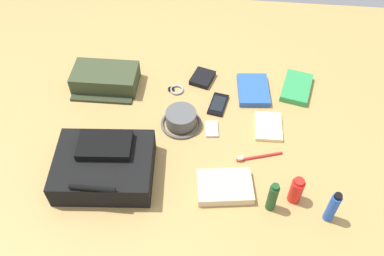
{
  "coord_description": "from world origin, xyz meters",
  "views": [
    {
      "loc": [
        -0.11,
        1.07,
        1.3
      ],
      "look_at": [
        0.0,
        0.0,
        0.04
      ],
      "focal_mm": 38.59,
      "sensor_mm": 36.0,
      "label": 1
    }
  ],
  "objects": [
    {
      "name": "ground_plane",
      "position": [
        0.0,
        0.0,
        -0.01
      ],
      "size": [
        2.64,
        2.02,
        0.02
      ],
      "primitive_type": "cube",
      "color": "#B08A4C",
      "rests_on": "ground"
    },
    {
      "name": "backpack",
      "position": [
        0.3,
        0.23,
        0.06
      ],
      "size": [
        0.38,
        0.31,
        0.13
      ],
      "color": "black",
      "rests_on": "ground_plane"
    },
    {
      "name": "toiletry_pouch",
      "position": [
        0.41,
        -0.25,
        0.04
      ],
      "size": [
        0.29,
        0.2,
        0.08
      ],
      "color": "#384228",
      "rests_on": "ground_plane"
    },
    {
      "name": "bucket_hat",
      "position": [
        0.05,
        -0.05,
        0.03
      ],
      "size": [
        0.17,
        0.17,
        0.07
      ],
      "color": "#545454",
      "rests_on": "ground_plane"
    },
    {
      "name": "deodorant_spray",
      "position": [
        -0.51,
        0.33,
        0.07
      ],
      "size": [
        0.03,
        0.03,
        0.15
      ],
      "color": "blue",
      "rests_on": "ground_plane"
    },
    {
      "name": "sunscreen_spray",
      "position": [
        -0.39,
        0.26,
        0.06
      ],
      "size": [
        0.05,
        0.05,
        0.12
      ],
      "color": "red",
      "rests_on": "ground_plane"
    },
    {
      "name": "shampoo_bottle",
      "position": [
        -0.31,
        0.31,
        0.07
      ],
      "size": [
        0.03,
        0.03,
        0.14
      ],
      "color": "#19471E",
      "rests_on": "ground_plane"
    },
    {
      "name": "paperback_novel",
      "position": [
        -0.44,
        -0.31,
        0.01
      ],
      "size": [
        0.16,
        0.21,
        0.03
      ],
      "color": "#2D934C",
      "rests_on": "ground_plane"
    },
    {
      "name": "travel_guidebook",
      "position": [
        -0.25,
        -0.27,
        0.01
      ],
      "size": [
        0.15,
        0.2,
        0.03
      ],
      "color": "blue",
      "rests_on": "ground_plane"
    },
    {
      "name": "cell_phone",
      "position": [
        -0.1,
        -0.17,
        0.01
      ],
      "size": [
        0.09,
        0.14,
        0.01
      ],
      "color": "black",
      "rests_on": "ground_plane"
    },
    {
      "name": "media_player",
      "position": [
        -0.08,
        -0.03,
        0.01
      ],
      "size": [
        0.06,
        0.09,
        0.01
      ],
      "color": "#B7B7BC",
      "rests_on": "ground_plane"
    },
    {
      "name": "wristwatch",
      "position": [
        0.1,
        -0.25,
        0.01
      ],
      "size": [
        0.07,
        0.06,
        0.01
      ],
      "color": "#99999E",
      "rests_on": "ground_plane"
    },
    {
      "name": "toothbrush",
      "position": [
        -0.26,
        0.09,
        0.01
      ],
      "size": [
        0.18,
        0.07,
        0.02
      ],
      "color": "red",
      "rests_on": "ground_plane"
    },
    {
      "name": "wallet",
      "position": [
        -0.01,
        -0.33,
        0.01
      ],
      "size": [
        0.12,
        0.13,
        0.02
      ],
      "primitive_type": "cube",
      "rotation": [
        0.0,
        0.0,
        -0.3
      ],
      "color": "black",
      "rests_on": "ground_plane"
    },
    {
      "name": "notepad",
      "position": [
        -0.31,
        -0.07,
        0.01
      ],
      "size": [
        0.11,
        0.15,
        0.02
      ],
      "primitive_type": "cube",
      "rotation": [
        0.0,
        0.0,
        0.02
      ],
      "color": "beige",
      "rests_on": "ground_plane"
    },
    {
      "name": "folded_towel",
      "position": [
        -0.14,
        0.25,
        0.02
      ],
      "size": [
        0.22,
        0.17,
        0.04
      ],
      "primitive_type": "cube",
      "rotation": [
        0.0,
        0.0,
        0.15
      ],
      "color": "beige",
      "rests_on": "ground_plane"
    }
  ]
}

